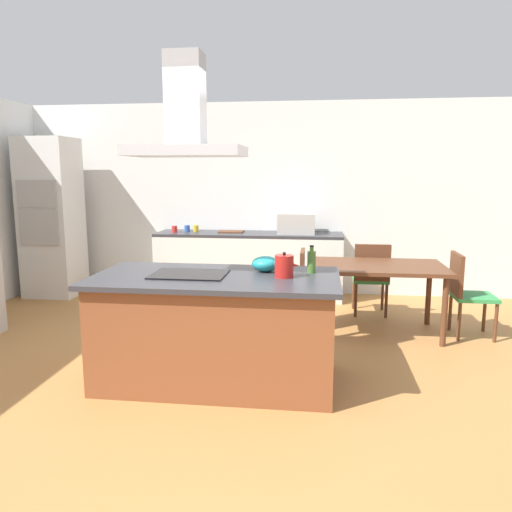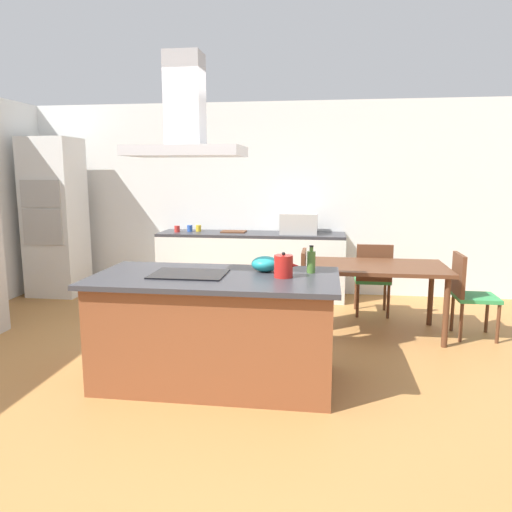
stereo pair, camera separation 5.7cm
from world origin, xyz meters
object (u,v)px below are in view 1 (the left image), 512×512
object	(u,v)px
cutting_board	(231,232)
chair_at_left_end	(292,284)
cooktop	(189,274)
countertop_microwave	(296,223)
tea_kettle	(284,266)
range_hood	(186,123)
mixing_bowl	(266,264)
olive_oil_bottle	(311,261)
coffee_mug_red	(174,229)
wall_oven_stack	(52,218)
coffee_mug_blue	(187,228)
coffee_mug_yellow	(196,228)
dining_table	(378,272)
chair_facing_back_wall	(371,274)
chair_at_right_end	(466,289)

from	to	relation	value
cutting_board	chair_at_left_end	distance (m)	1.78
cooktop	countertop_microwave	bearing A→B (deg)	75.62
tea_kettle	range_hood	distance (m)	1.36
mixing_bowl	countertop_microwave	xyz separation A→B (m)	(0.14, 2.65, 0.08)
cutting_board	chair_at_left_end	bearing A→B (deg)	-57.09
tea_kettle	olive_oil_bottle	size ratio (longest dim) A/B	0.89
range_hood	coffee_mug_red	bearing A→B (deg)	108.82
chair_at_left_end	wall_oven_stack	bearing A→B (deg)	161.21
coffee_mug_blue	wall_oven_stack	bearing A→B (deg)	-171.55
coffee_mug_yellow	dining_table	distance (m)	2.81
tea_kettle	wall_oven_stack	xyz separation A→B (m)	(-3.46, 2.64, 0.11)
range_hood	olive_oil_bottle	bearing A→B (deg)	12.50
cooktop	olive_oil_bottle	size ratio (longest dim) A/B	2.61
tea_kettle	chair_facing_back_wall	size ratio (longest dim) A/B	0.23
chair_facing_back_wall	range_hood	world-z (taller)	range_hood
countertop_microwave	coffee_mug_blue	size ratio (longest dim) A/B	5.56
mixing_bowl	dining_table	world-z (taller)	mixing_bowl
mixing_bowl	range_hood	distance (m)	1.31
mixing_bowl	olive_oil_bottle	bearing A→B (deg)	-1.55
tea_kettle	chair_at_left_end	bearing A→B (deg)	90.34
tea_kettle	coffee_mug_yellow	bearing A→B (deg)	116.42
chair_facing_back_wall	coffee_mug_red	bearing A→B (deg)	165.46
dining_table	cooktop	bearing A→B (deg)	-138.77
mixing_bowl	range_hood	bearing A→B (deg)	-159.13
cutting_board	dining_table	bearing A→B (deg)	-38.09
olive_oil_bottle	coffee_mug_red	world-z (taller)	olive_oil_bottle
coffee_mug_yellow	cutting_board	bearing A→B (deg)	-2.92
chair_at_right_end	chair_facing_back_wall	bearing A→B (deg)	143.99
tea_kettle	olive_oil_bottle	bearing A→B (deg)	44.74
countertop_microwave	chair_facing_back_wall	world-z (taller)	countertop_microwave
countertop_microwave	range_hood	xyz separation A→B (m)	(-0.74, -2.88, 1.06)
olive_oil_bottle	coffee_mug_blue	size ratio (longest dim) A/B	2.56
coffee_mug_blue	coffee_mug_yellow	world-z (taller)	same
dining_table	chair_at_left_end	bearing A→B (deg)	180.00
cooktop	chair_at_left_end	world-z (taller)	cooktop
chair_at_right_end	chair_at_left_end	size ratio (longest dim) A/B	1.00
olive_oil_bottle	chair_at_left_end	world-z (taller)	olive_oil_bottle
tea_kettle	cutting_board	xyz separation A→B (m)	(-0.95, 2.92, -0.08)
cutting_board	coffee_mug_yellow	bearing A→B (deg)	177.08
tea_kettle	range_hood	world-z (taller)	range_hood
chair_at_right_end	cutting_board	bearing A→B (deg)	152.29
coffee_mug_blue	range_hood	xyz separation A→B (m)	(0.81, -2.92, 1.16)
wall_oven_stack	tea_kettle	bearing A→B (deg)	-37.35
olive_oil_bottle	coffee_mug_blue	bearing A→B (deg)	123.55
cutting_board	chair_at_right_end	xyz separation A→B (m)	(2.77, -1.46, -0.40)
wall_oven_stack	coffee_mug_yellow	bearing A→B (deg)	8.85
cooktop	countertop_microwave	xyz separation A→B (m)	(0.74, 2.88, 0.13)
tea_kettle	dining_table	size ratio (longest dim) A/B	0.15
coffee_mug_red	chair_at_right_end	distance (m)	3.83
cooktop	chair_facing_back_wall	distance (m)	2.75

